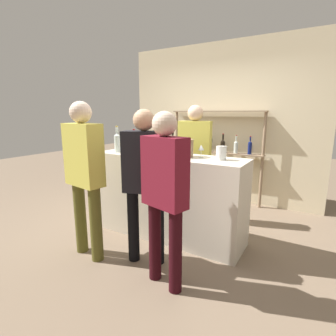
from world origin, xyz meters
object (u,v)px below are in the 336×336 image
counter_bottle_0 (117,142)px  server_behind_counter (195,154)px  customer_right (165,188)px  customer_left (84,169)px  counter_bottle_2 (134,145)px  counter_bottle_1 (173,146)px  wine_glass (201,148)px  cork_jar (221,153)px  ice_bucket (184,148)px  customer_center (145,176)px

counter_bottle_0 → server_behind_counter: 1.13m
customer_right → customer_left: customer_left is taller
counter_bottle_0 → server_behind_counter: (0.77, 0.80, -0.21)m
counter_bottle_2 → customer_left: (-0.12, -0.71, -0.19)m
counter_bottle_2 → customer_right: size_ratio=0.20×
counter_bottle_1 → server_behind_counter: 0.86m
counter_bottle_0 → server_behind_counter: size_ratio=0.21×
counter_bottle_0 → counter_bottle_2: 0.34m
counter_bottle_1 → counter_bottle_2: bearing=-176.3°
counter_bottle_2 → customer_left: customer_left is taller
counter_bottle_1 → wine_glass: (0.27, 0.21, -0.03)m
server_behind_counter → customer_left: size_ratio=1.00×
wine_glass → server_behind_counter: size_ratio=0.09×
cork_jar → customer_right: (-0.19, -0.92, -0.20)m
ice_bucket → cork_jar: 0.46m
ice_bucket → cork_jar: bearing=2.3°
customer_center → server_behind_counter: size_ratio=0.96×
customer_right → cork_jar: bearing=3.2°
customer_center → ice_bucket: bearing=-27.8°
ice_bucket → cork_jar: (0.46, 0.02, -0.03)m
counter_bottle_1 → ice_bucket: 0.17m
wine_glass → customer_center: bearing=-112.8°
counter_bottle_0 → customer_right: size_ratio=0.22×
wine_glass → customer_center: 0.82m
server_behind_counter → counter_bottle_0: bearing=-55.6°
ice_bucket → customer_center: customer_center is taller
ice_bucket → server_behind_counter: bearing=104.5°
ice_bucket → customer_center: (-0.11, -0.66, -0.22)m
counter_bottle_0 → cork_jar: (1.40, 0.14, -0.06)m
counter_bottle_1 → ice_bucket: bearing=64.4°
server_behind_counter → cork_jar: bearing=32.3°
counter_bottle_0 → cork_jar: bearing=5.7°
customer_center → server_behind_counter: (-0.07, 1.34, 0.04)m
customer_left → wine_glass: bearing=-35.8°
ice_bucket → cork_jar: ice_bucket is taller
customer_right → server_behind_counter: size_ratio=0.94×
counter_bottle_0 → ice_bucket: bearing=7.3°
counter_bottle_2 → ice_bucket: counter_bottle_2 is taller
customer_right → counter_bottle_0: bearing=72.1°
counter_bottle_1 → customer_right: (0.35, -0.75, -0.27)m
wine_glass → server_behind_counter: 0.74m
wine_glass → cork_jar: bearing=-8.5°
counter_bottle_1 → customer_left: 1.02m
wine_glass → server_behind_counter: server_behind_counter is taller
counter_bottle_0 → ice_bucket: (0.94, 0.12, -0.03)m
counter_bottle_2 → customer_center: customer_center is taller
wine_glass → ice_bucket: (-0.20, -0.06, -0.01)m
counter_bottle_0 → wine_glass: (1.14, 0.18, -0.03)m
server_behind_counter → wine_glass: bearing=19.3°
cork_jar → server_behind_counter: size_ratio=0.09×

